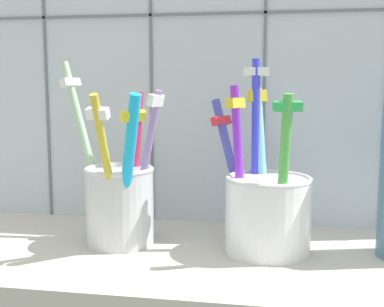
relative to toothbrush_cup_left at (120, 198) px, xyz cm
name	(u,v)px	position (x,y,z in cm)	size (l,w,h in cm)	color
counter_slab	(189,262)	(7.26, -1.34, -5.72)	(64.00, 22.00, 2.00)	#BCB7AD
tile_wall_back	(208,43)	(7.26, 10.66, 15.78)	(64.00, 2.20, 45.00)	silver
toothbrush_cup_left	(120,198)	(0.00, 0.00, 0.00)	(12.07, 10.25, 18.24)	silver
toothbrush_cup_right	(266,206)	(14.40, 0.27, -0.30)	(10.41, 9.89, 18.39)	white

